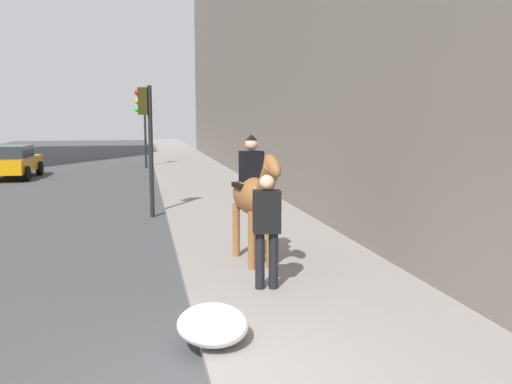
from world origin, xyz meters
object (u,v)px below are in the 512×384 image
(pedestrian_greeting, at_px, (267,224))
(traffic_light_far_curb, at_px, (143,117))
(mounted_horse_near, at_px, (254,193))
(traffic_light_near_curb, at_px, (147,129))
(car_near_lane, at_px, (12,161))

(pedestrian_greeting, xyz_separation_m, traffic_light_far_curb, (21.23, 1.64, 1.54))
(mounted_horse_near, height_order, traffic_light_near_curb, traffic_light_near_curb)
(pedestrian_greeting, height_order, traffic_light_far_curb, traffic_light_far_curb)
(car_near_lane, bearing_deg, mounted_horse_near, -152.88)
(pedestrian_greeting, height_order, car_near_lane, pedestrian_greeting)
(traffic_light_far_curb, bearing_deg, car_near_lane, 124.13)
(car_near_lane, distance_m, traffic_light_far_curb, 7.05)
(pedestrian_greeting, height_order, traffic_light_near_curb, traffic_light_near_curb)
(mounted_horse_near, bearing_deg, car_near_lane, -162.11)
(mounted_horse_near, xyz_separation_m, pedestrian_greeting, (-1.45, 0.11, -0.25))
(traffic_light_far_curb, bearing_deg, pedestrian_greeting, -175.58)
(pedestrian_greeting, bearing_deg, traffic_light_far_curb, 12.13)
(mounted_horse_near, height_order, traffic_light_far_curb, traffic_light_far_curb)
(pedestrian_greeting, xyz_separation_m, traffic_light_near_curb, (6.90, 1.62, 1.24))
(pedestrian_greeting, bearing_deg, mounted_horse_near, 3.49)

